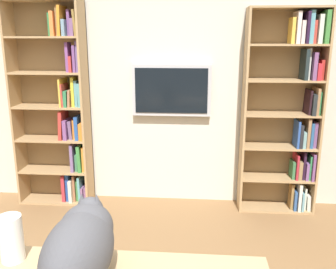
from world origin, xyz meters
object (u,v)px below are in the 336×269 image
at_px(bookshelf_left, 291,111).
at_px(paper_towel_roll, 11,238).
at_px(cat, 81,244).
at_px(wall_mounted_tv, 171,90).
at_px(bookshelf_right, 60,110).

distance_m(bookshelf_left, paper_towel_roll, 2.90).
xyz_separation_m(cat, paper_towel_roll, (0.37, -0.11, -0.05)).
distance_m(bookshelf_left, wall_mounted_tv, 1.24).
xyz_separation_m(bookshelf_right, wall_mounted_tv, (-1.18, -0.09, 0.21)).
height_order(bookshelf_right, paper_towel_roll, bookshelf_right).
bearing_deg(bookshelf_right, cat, 112.30).
bearing_deg(bookshelf_left, cat, 58.89).
bearing_deg(paper_towel_roll, bookshelf_left, -128.62).
bearing_deg(paper_towel_roll, cat, 163.50).
bearing_deg(wall_mounted_tv, cat, 85.11).
bearing_deg(wall_mounted_tv, paper_towel_roll, 76.01).
distance_m(wall_mounted_tv, paper_towel_roll, 2.45).
height_order(cat, paper_towel_roll, cat).
bearing_deg(bookshelf_right, bookshelf_left, 179.94).
distance_m(bookshelf_right, cat, 2.57).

